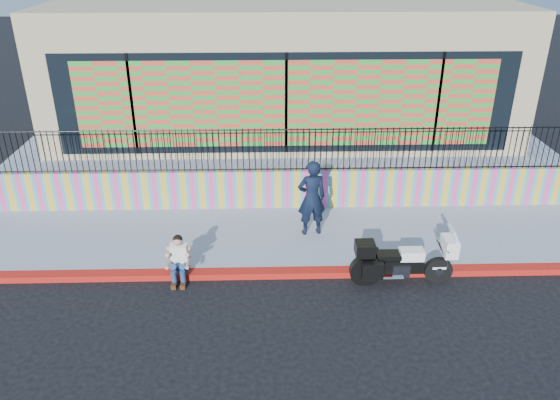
{
  "coord_description": "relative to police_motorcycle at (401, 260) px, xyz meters",
  "views": [
    {
      "loc": [
        -0.56,
        -10.46,
        7.02
      ],
      "look_at": [
        -0.25,
        1.2,
        1.35
      ],
      "focal_mm": 35.0,
      "sensor_mm": 36.0,
      "label": 1
    }
  ],
  "objects": [
    {
      "name": "ground",
      "position": [
        -2.37,
        0.35,
        -0.59
      ],
      "size": [
        90.0,
        90.0,
        0.0
      ],
      "primitive_type": "plane",
      "color": "black",
      "rests_on": "ground"
    },
    {
      "name": "storefront_building",
      "position": [
        -2.37,
        8.48,
        2.66
      ],
      "size": [
        14.0,
        8.06,
        4.0
      ],
      "color": "tan",
      "rests_on": "elevated_platform"
    },
    {
      "name": "police_motorcycle",
      "position": [
        0.0,
        0.0,
        0.0
      ],
      "size": [
        2.26,
        0.75,
        1.4
      ],
      "color": "black",
      "rests_on": "ground"
    },
    {
      "name": "red_curb",
      "position": [
        -2.37,
        0.35,
        -0.51
      ],
      "size": [
        16.0,
        0.3,
        0.15
      ],
      "primitive_type": "cube",
      "color": "#B90D14",
      "rests_on": "ground"
    },
    {
      "name": "police_officer",
      "position": [
        -1.82,
        2.07,
        0.55
      ],
      "size": [
        0.79,
        0.59,
        1.98
      ],
      "primitive_type": "imported",
      "rotation": [
        0.0,
        0.0,
        3.31
      ],
      "color": "black",
      "rests_on": "sidewalk"
    },
    {
      "name": "mural_wall",
      "position": [
        -2.37,
        3.6,
        0.11
      ],
      "size": [
        16.0,
        0.2,
        1.1
      ],
      "primitive_type": "cube",
      "color": "#F94191",
      "rests_on": "sidewalk"
    },
    {
      "name": "seated_man",
      "position": [
        -4.91,
        0.23,
        -0.14
      ],
      "size": [
        0.54,
        0.71,
        1.06
      ],
      "color": "navy",
      "rests_on": "ground"
    },
    {
      "name": "metal_fence",
      "position": [
        -2.37,
        3.6,
        1.26
      ],
      "size": [
        15.8,
        0.04,
        1.2
      ],
      "primitive_type": null,
      "color": "black",
      "rests_on": "mural_wall"
    },
    {
      "name": "sidewalk",
      "position": [
        -2.37,
        2.0,
        -0.51
      ],
      "size": [
        16.0,
        3.0,
        0.15
      ],
      "primitive_type": "cube",
      "color": "gray",
      "rests_on": "ground"
    },
    {
      "name": "elevated_platform",
      "position": [
        -2.37,
        8.7,
        0.04
      ],
      "size": [
        16.0,
        10.0,
        1.25
      ],
      "primitive_type": "cube",
      "color": "gray",
      "rests_on": "ground"
    }
  ]
}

